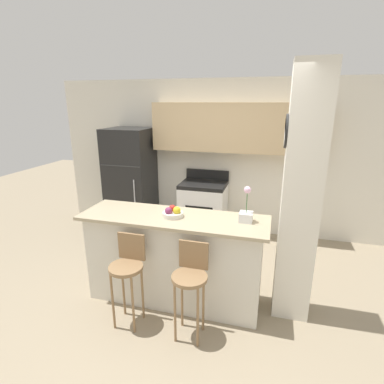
# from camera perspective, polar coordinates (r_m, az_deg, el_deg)

# --- Properties ---
(ground_plane) EXTENTS (14.00, 14.00, 0.00)m
(ground_plane) POSITION_cam_1_polar(r_m,az_deg,el_deg) (3.69, -3.31, -19.59)
(ground_plane) COLOR gray
(wall_back) EXTENTS (5.60, 0.38, 2.55)m
(wall_back) POSITION_cam_1_polar(r_m,az_deg,el_deg) (5.00, 5.74, 8.85)
(wall_back) COLOR silver
(wall_back) RESTS_ON ground_plane
(pillar_right) EXTENTS (0.38, 0.32, 2.55)m
(pillar_right) POSITION_cam_1_polar(r_m,az_deg,el_deg) (3.10, 19.96, -1.24)
(pillar_right) COLOR silver
(pillar_right) RESTS_ON ground_plane
(counter_bar) EXTENTS (2.01, 0.62, 1.02)m
(counter_bar) POSITION_cam_1_polar(r_m,az_deg,el_deg) (3.41, -3.46, -12.59)
(counter_bar) COLOR silver
(counter_bar) RESTS_ON ground_plane
(refrigerator) EXTENTS (0.73, 0.71, 1.77)m
(refrigerator) POSITION_cam_1_polar(r_m,az_deg,el_deg) (5.30, -11.57, 2.26)
(refrigerator) COLOR black
(refrigerator) RESTS_ON ground_plane
(stove_range) EXTENTS (0.74, 0.61, 1.07)m
(stove_range) POSITION_cam_1_polar(r_m,az_deg,el_deg) (5.05, 2.16, -3.17)
(stove_range) COLOR white
(stove_range) RESTS_ON ground_plane
(bar_stool_left) EXTENTS (0.33, 0.33, 0.94)m
(bar_stool_left) POSITION_cam_1_polar(r_m,az_deg,el_deg) (3.11, -12.14, -13.92)
(bar_stool_left) COLOR olive
(bar_stool_left) RESTS_ON ground_plane
(bar_stool_right) EXTENTS (0.33, 0.33, 0.94)m
(bar_stool_right) POSITION_cam_1_polar(r_m,az_deg,el_deg) (2.90, -0.27, -15.99)
(bar_stool_right) COLOR olive
(bar_stool_right) RESTS_ON ground_plane
(orchid_vase) EXTENTS (0.13, 0.13, 0.37)m
(orchid_vase) POSITION_cam_1_polar(r_m,az_deg,el_deg) (3.07, 10.29, -3.88)
(orchid_vase) COLOR white
(orchid_vase) RESTS_ON counter_bar
(fruit_bowl) EXTENTS (0.22, 0.22, 0.12)m
(fruit_bowl) POSITION_cam_1_polar(r_m,az_deg,el_deg) (3.17, -3.67, -3.95)
(fruit_bowl) COLOR silver
(fruit_bowl) RESTS_ON counter_bar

